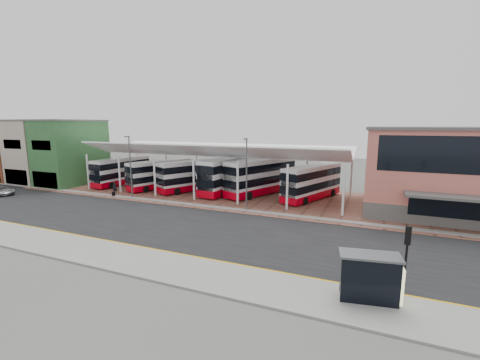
{
  "coord_description": "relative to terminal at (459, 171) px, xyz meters",
  "views": [
    {
      "loc": [
        14.75,
        -25.72,
        9.54
      ],
      "look_at": [
        1.1,
        6.62,
        3.4
      ],
      "focal_mm": 24.0,
      "sensor_mm": 36.0,
      "label": 1
    }
  ],
  "objects": [
    {
      "name": "lamp_west",
      "position": [
        -37.0,
        -7.65,
        -0.3
      ],
      "size": [
        0.16,
        0.9,
        8.07
      ],
      "color": "#4E5154",
      "rests_on": "ground"
    },
    {
      "name": "traffic_signal_west",
      "position": [
        -6.37,
        -21.52,
        -1.74
      ],
      "size": [
        0.32,
        0.28,
        4.17
      ],
      "rotation": [
        0.0,
        0.0,
        -0.23
      ],
      "color": "black",
      "rests_on": "sidewalk"
    },
    {
      "name": "sidewalk",
      "position": [
        -23.0,
        -22.92,
        -4.59
      ],
      "size": [
        120.0,
        4.0,
        0.14
      ],
      "primitive_type": "cube",
      "color": "slate",
      "rests_on": "ground"
    },
    {
      "name": "yellow_line_far",
      "position": [
        -23.0,
        -20.62,
        -4.63
      ],
      "size": [
        120.0,
        0.12,
        0.01
      ],
      "primitive_type": "cube",
      "color": "#F3AF00",
      "rests_on": "road"
    },
    {
      "name": "bus_shelter",
      "position": [
        -7.8,
        -22.35,
        -2.92
      ],
      "size": [
        3.4,
        2.0,
        2.57
      ],
      "rotation": [
        0.0,
        0.0,
        0.17
      ],
      "color": "black",
      "rests_on": "sidewalk"
    },
    {
      "name": "bus_4",
      "position": [
        -22.37,
        1.14,
        -2.22
      ],
      "size": [
        6.99,
        11.75,
        4.79
      ],
      "rotation": [
        0.0,
        0.0,
        -0.4
      ],
      "color": "white",
      "rests_on": "forecourt"
    },
    {
      "name": "north_kerb",
      "position": [
        -23.0,
        -7.72,
        -4.59
      ],
      "size": [
        120.0,
        0.8,
        0.14
      ],
      "primitive_type": "cube",
      "color": "slate",
      "rests_on": "ground"
    },
    {
      "name": "yellow_line_near",
      "position": [
        -23.0,
        -20.92,
        -4.63
      ],
      "size": [
        120.0,
        0.12,
        0.01
      ],
      "primitive_type": "cube",
      "color": "#F3AF00",
      "rests_on": "road"
    },
    {
      "name": "ground",
      "position": [
        -23.0,
        -13.92,
        -4.66
      ],
      "size": [
        140.0,
        140.0,
        0.0
      ],
      "primitive_type": "plane",
      "color": "#4C4F49"
    },
    {
      "name": "shop_green",
      "position": [
        -53.0,
        -2.95,
        0.46
      ],
      "size": [
        6.4,
        10.2,
        10.22
      ],
      "color": "#346836",
      "rests_on": "ground"
    },
    {
      "name": "bus_1",
      "position": [
        -37.59,
        -0.78,
        -2.55
      ],
      "size": [
        5.54,
        10.22,
        4.13
      ],
      "rotation": [
        0.0,
        0.0,
        -0.34
      ],
      "color": "white",
      "rests_on": "forecourt"
    },
    {
      "name": "canopy",
      "position": [
        -29.0,
        0.01,
        1.14
      ],
      "size": [
        37.0,
        11.63,
        7.07
      ],
      "color": "white",
      "rests_on": "ground"
    },
    {
      "name": "silver_car",
      "position": [
        -54.89,
        -13.06,
        -4.06
      ],
      "size": [
        4.26,
        2.06,
        1.17
      ],
      "primitive_type": "imported",
      "rotation": [
        0.0,
        0.0,
        1.54
      ],
      "color": "#A3A6AC",
      "rests_on": "road"
    },
    {
      "name": "bus_2",
      "position": [
        -32.25,
        -0.27,
        -2.46
      ],
      "size": [
        6.8,
        10.4,
        4.3
      ],
      "rotation": [
        0.0,
        0.0,
        -0.46
      ],
      "color": "white",
      "rests_on": "forecourt"
    },
    {
      "name": "pedestrian",
      "position": [
        -40.83,
        -6.63,
        -3.75
      ],
      "size": [
        0.61,
        0.72,
        1.69
      ],
      "primitive_type": "imported",
      "rotation": [
        0.0,
        0.0,
        1.18
      ],
      "color": "black",
      "rests_on": "forecourt"
    },
    {
      "name": "bus_3",
      "position": [
        -27.06,
        0.85,
        -2.19
      ],
      "size": [
        3.98,
        12.0,
        4.85
      ],
      "rotation": [
        0.0,
        0.0,
        -0.11
      ],
      "color": "white",
      "rests_on": "forecourt"
    },
    {
      "name": "bus_0",
      "position": [
        -45.13,
        -0.62,
        -2.52
      ],
      "size": [
        2.98,
        10.29,
        4.19
      ],
      "rotation": [
        0.0,
        0.0,
        -0.06
      ],
      "color": "white",
      "rests_on": "forecourt"
    },
    {
      "name": "road",
      "position": [
        -23.0,
        -14.92,
        -4.65
      ],
      "size": [
        120.0,
        14.0,
        0.02
      ],
      "primitive_type": "cube",
      "color": "black",
      "rests_on": "ground"
    },
    {
      "name": "suitcase",
      "position": [
        -39.87,
        -7.92,
        -4.29
      ],
      "size": [
        0.36,
        0.26,
        0.62
      ],
      "primitive_type": "cube",
      "color": "black",
      "rests_on": "forecourt"
    },
    {
      "name": "lamp_east",
      "position": [
        -21.0,
        -7.65,
        -0.3
      ],
      "size": [
        0.16,
        0.9,
        8.07
      ],
      "color": "#4E5154",
      "rests_on": "ground"
    },
    {
      "name": "shop_cream",
      "position": [
        -59.5,
        -2.95,
        0.46
      ],
      "size": [
        6.4,
        10.2,
        10.22
      ],
      "color": "#B4A491",
      "rests_on": "ground"
    },
    {
      "name": "bus_5",
      "position": [
        -15.41,
        0.89,
        -2.46
      ],
      "size": [
        6.01,
        10.61,
        4.31
      ],
      "rotation": [
        0.0,
        0.0,
        -0.37
      ],
      "color": "white",
      "rests_on": "forecourt"
    },
    {
      "name": "shop_brick",
      "position": [
        -66.0,
        -2.95,
        0.46
      ],
      "size": [
        6.4,
        10.2,
        10.22
      ],
      "color": "brown",
      "rests_on": "ground"
    },
    {
      "name": "terminal",
      "position": [
        0.0,
        0.0,
        0.0
      ],
      "size": [
        18.4,
        14.4,
        9.25
      ],
      "color": "#53504E",
      "rests_on": "ground"
    },
    {
      "name": "forecourt",
      "position": [
        -21.0,
        -0.92,
        -4.63
      ],
      "size": [
        72.0,
        16.0,
        0.06
      ],
      "primitive_type": "cube",
      "color": "brown",
      "rests_on": "ground"
    }
  ]
}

